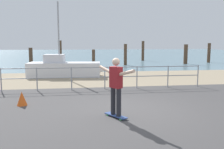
# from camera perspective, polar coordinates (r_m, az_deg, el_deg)

# --- Properties ---
(ground_plane) EXTENTS (24.00, 10.00, 0.04)m
(ground_plane) POSITION_cam_1_polar(r_m,az_deg,el_deg) (7.00, 5.64, -10.57)
(ground_plane) COLOR #474444
(ground_plane) RESTS_ON ground
(beach_strip) EXTENTS (24.00, 6.00, 0.04)m
(beach_strip) POSITION_cam_1_polar(r_m,az_deg,el_deg) (14.71, -1.67, -0.88)
(beach_strip) COLOR tan
(beach_strip) RESTS_ON ground
(sea_surface) EXTENTS (72.00, 50.00, 0.04)m
(sea_surface) POSITION_cam_1_polar(r_m,az_deg,el_deg) (42.55, -5.82, 4.69)
(sea_surface) COLOR slate
(sea_surface) RESTS_ON ground
(railing_fence) EXTENTS (12.14, 0.05, 1.05)m
(railing_fence) POSITION_cam_1_polar(r_m,az_deg,el_deg) (11.16, -9.41, -0.11)
(railing_fence) COLOR gray
(railing_fence) RESTS_ON ground
(sailboat) EXTENTS (5.04, 1.88, 4.58)m
(sailboat) POSITION_cam_1_polar(r_m,az_deg,el_deg) (15.51, -10.42, 1.37)
(sailboat) COLOR silver
(sailboat) RESTS_ON ground
(skateboard) EXTENTS (0.60, 0.78, 0.08)m
(skateboard) POSITION_cam_1_polar(r_m,az_deg,el_deg) (7.16, 0.90, -9.54)
(skateboard) COLOR #334C8C
(skateboard) RESTS_ON ground
(skateboarder) EXTENTS (0.86, 1.26, 1.65)m
(skateboarder) POSITION_cam_1_polar(r_m,az_deg,el_deg) (6.94, 0.92, -2.03)
(skateboarder) COLOR #26262B
(skateboarder) RESTS_ON skateboard
(groyne_post_0) EXTENTS (0.38, 0.38, 1.56)m
(groyne_post_0) POSITION_cam_1_polar(r_m,az_deg,el_deg) (26.39, -18.36, 4.23)
(groyne_post_0) COLOR #513826
(groyne_post_0) RESTS_ON ground
(groyne_post_1) EXTENTS (0.35, 0.35, 2.29)m
(groyne_post_1) POSITION_cam_1_polar(r_m,az_deg,el_deg) (24.52, -11.99, 5.08)
(groyne_post_1) COLOR #513826
(groyne_post_1) RESTS_ON ground
(groyne_post_2) EXTENTS (0.26, 0.26, 1.51)m
(groyne_post_2) POSITION_cam_1_polar(r_m,az_deg,el_deg) (21.01, -4.31, 3.75)
(groyne_post_2) COLOR #513826
(groyne_post_2) RESTS_ON ground
(groyne_post_3) EXTENTS (0.29, 0.29, 1.96)m
(groyne_post_3) POSITION_cam_1_polar(r_m,az_deg,el_deg) (22.78, 3.13, 4.64)
(groyne_post_3) COLOR #513826
(groyne_post_3) RESTS_ON ground
(groyne_post_4) EXTENTS (0.31, 0.31, 2.25)m
(groyne_post_4) POSITION_cam_1_polar(r_m,az_deg,el_deg) (28.44, 7.20, 5.48)
(groyne_post_4) COLOR #513826
(groyne_post_4) RESTS_ON ground
(groyne_post_5) EXTENTS (0.38, 0.38, 1.91)m
(groyne_post_5) POSITION_cam_1_polar(r_m,az_deg,el_deg) (25.07, 16.76, 4.54)
(groyne_post_5) COLOR #513826
(groyne_post_5) RESTS_ON ground
(groyne_post_6) EXTENTS (0.32, 0.32, 2.03)m
(groyne_post_6) POSITION_cam_1_polar(r_m,az_deg,el_deg) (27.43, 21.60, 4.69)
(groyne_post_6) COLOR #513826
(groyne_post_6) RESTS_ON ground
(traffic_cone) EXTENTS (0.36, 0.36, 0.50)m
(traffic_cone) POSITION_cam_1_polar(r_m,az_deg,el_deg) (8.94, -20.21, -5.32)
(traffic_cone) COLOR #E55919
(traffic_cone) RESTS_ON ground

